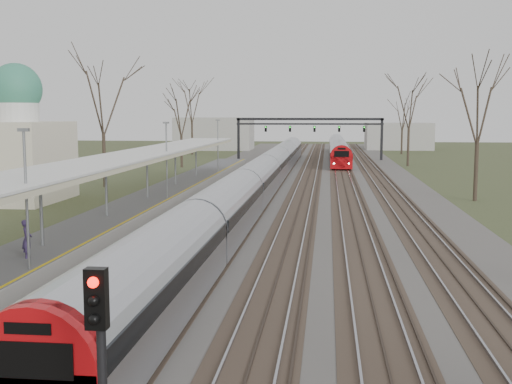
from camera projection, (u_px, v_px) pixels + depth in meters
track_bed at (300, 181)px, 62.71m from camera, size 24.00×160.00×0.22m
platform at (161, 198)px, 46.42m from camera, size 3.50×69.00×1.00m
canopy at (142, 155)px, 41.55m from camera, size 4.10×50.00×3.11m
signal_gantry at (310, 126)px, 91.71m from camera, size 21.00×0.59×6.08m
tree_west_far at (102, 98)px, 56.75m from camera, size 5.50×5.50×11.33m
tree_east_far at (479, 104)px, 47.50m from camera, size 5.00×5.00×10.30m
train_near at (265, 173)px, 56.14m from camera, size 2.62×90.21×3.05m
train_far at (338, 149)px, 95.65m from camera, size 2.62×45.21×3.05m
passenger at (27, 239)px, 24.70m from camera, size 0.53×0.65×1.52m
signal_post at (100, 349)px, 10.44m from camera, size 0.35×0.45×4.10m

